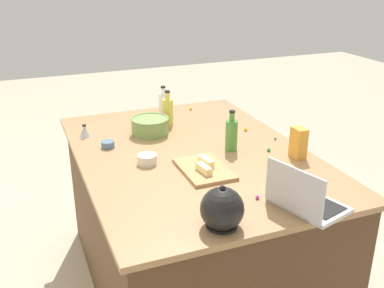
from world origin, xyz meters
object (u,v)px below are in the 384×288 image
at_px(cutting_board, 204,169).
at_px(butter_stick_left, 206,161).
at_px(mixing_bowl_large, 150,125).
at_px(bottle_oil, 168,111).
at_px(kettle, 222,209).
at_px(bottle_olive, 231,134).
at_px(ramekin_small, 147,159).
at_px(ramekin_medium, 108,144).
at_px(candy_bag, 298,143).
at_px(butter_stick_right, 204,169).
at_px(laptop, 304,200).
at_px(kitchen_timer, 85,131).
at_px(bottle_vinegar, 163,102).

relative_size(cutting_board, butter_stick_left, 3.09).
xyz_separation_m(mixing_bowl_large, bottle_oil, (0.12, -0.16, 0.04)).
relative_size(mixing_bowl_large, kettle, 1.11).
bearing_deg(bottle_olive, bottle_oil, 19.34).
relative_size(bottle_oil, butter_stick_left, 2.08).
height_order(bottle_oil, ramekin_small, bottle_oil).
relative_size(ramekin_medium, candy_bag, 0.44).
bearing_deg(ramekin_small, butter_stick_right, -136.73).
bearing_deg(bottle_oil, kettle, 170.98).
distance_m(laptop, kitchen_timer, 1.44).
bearing_deg(laptop, cutting_board, 25.70).
xyz_separation_m(mixing_bowl_large, kettle, (-1.12, 0.04, 0.02)).
distance_m(butter_stick_right, kitchen_timer, 0.90).
bearing_deg(laptop, candy_bag, -31.27).
relative_size(laptop, bottle_vinegar, 1.85).
relative_size(bottle_vinegar, kitchen_timer, 2.53).
xyz_separation_m(bottle_vinegar, cutting_board, (-0.98, 0.11, -0.07)).
bearing_deg(kitchen_timer, ramekin_medium, -157.52).
relative_size(bottle_olive, candy_bag, 1.39).
height_order(bottle_vinegar, kettle, bottle_vinegar).
bearing_deg(cutting_board, ramekin_small, 52.31).
relative_size(butter_stick_left, butter_stick_right, 1.00).
distance_m(bottle_olive, ramekin_small, 0.50).
relative_size(bottle_olive, butter_stick_right, 2.15).
relative_size(kettle, butter_stick_right, 1.94).
relative_size(mixing_bowl_large, butter_stick_left, 2.16).
bearing_deg(butter_stick_right, laptop, -149.95).
height_order(bottle_olive, cutting_board, bottle_olive).
height_order(ramekin_medium, candy_bag, candy_bag).
bearing_deg(bottle_vinegar, ramekin_medium, 134.14).
relative_size(kitchen_timer, candy_bag, 0.45).
bearing_deg(bottle_vinegar, bottle_olive, -169.71).
distance_m(bottle_olive, kettle, 0.80).
bearing_deg(kitchen_timer, bottle_olive, -125.47).
distance_m(butter_stick_left, butter_stick_right, 0.09).
height_order(bottle_oil, candy_bag, bottle_oil).
distance_m(bottle_oil, kettle, 1.26).
distance_m(bottle_vinegar, kettle, 1.50).
xyz_separation_m(bottle_vinegar, kettle, (-1.48, 0.25, 0.00)).
xyz_separation_m(laptop, butter_stick_left, (0.54, 0.23, -0.01)).
distance_m(kettle, cutting_board, 0.53).
bearing_deg(ramekin_small, laptop, -144.97).
xyz_separation_m(bottle_vinegar, butter_stick_left, (-0.95, 0.08, -0.04)).
bearing_deg(butter_stick_right, cutting_board, -25.28).
height_order(butter_stick_left, ramekin_small, butter_stick_left).
bearing_deg(mixing_bowl_large, bottle_vinegar, -30.00).
bearing_deg(bottle_vinegar, laptop, -174.60).
xyz_separation_m(laptop, candy_bag, (0.48, -0.29, 0.04)).
bearing_deg(ramekin_small, butter_stick_left, -120.92).
xyz_separation_m(bottle_oil, candy_bag, (-0.77, -0.48, -0.01)).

